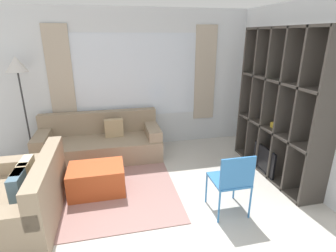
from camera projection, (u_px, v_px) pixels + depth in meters
name	position (u px, v px, depth m)	size (l,w,h in m)	color
wall_back	(137.00, 80.00, 5.18)	(5.69, 0.11, 2.70)	silver
wall_right	(288.00, 91.00, 4.23)	(0.07, 4.23, 2.70)	silver
area_rug	(82.00, 189.00, 3.96)	(2.75, 2.20, 0.01)	gray
shelving_unit	(282.00, 107.00, 4.09)	(0.41, 1.88, 2.33)	silver
couch_main	(101.00, 143.00, 4.92)	(2.20, 0.91, 0.82)	gray
couch_side	(24.00, 199.00, 3.21)	(0.91, 1.50, 0.82)	gray
ottoman	(97.00, 179.00, 3.83)	(0.79, 0.56, 0.42)	#B74C23
floor_lamp	(17.00, 71.00, 4.38)	(0.35, 0.35, 1.89)	black
folding_chair	(232.00, 179.00, 3.25)	(0.44, 0.46, 0.86)	#3375B7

